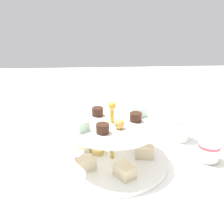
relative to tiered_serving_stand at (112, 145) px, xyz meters
The scene contains 8 objects.
ground_plane 0.05m from the tiered_serving_stand, behind, with size 2.40×2.40×0.00m, color white.
tiered_serving_stand is the anchor object (origin of this frame).
water_glass_tall_right 0.24m from the tiered_serving_stand, 67.74° to the left, with size 0.07×0.07×0.12m, color silver.
water_glass_short_left 0.24m from the tiered_serving_stand, 152.45° to the right, with size 0.06×0.06×0.07m, color silver.
teacup_with_saucer 0.25m from the tiered_serving_stand, behind, with size 0.09×0.09×0.05m.
butter_knife_left 0.29m from the tiered_serving_stand, 12.54° to the right, with size 0.17×0.01×0.00m, color silver.
butter_knife_right 0.29m from the tiered_serving_stand, 130.75° to the left, with size 0.17×0.01×0.00m, color silver.
water_glass_mid_back 0.22m from the tiered_serving_stand, 95.19° to the right, with size 0.06×0.06×0.09m, color silver.
Camera 1 is at (0.04, 0.57, 0.37)m, focal length 40.43 mm.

